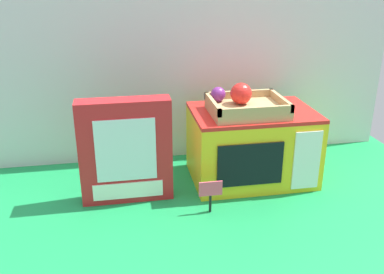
# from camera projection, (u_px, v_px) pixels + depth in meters

# --- Properties ---
(ground_plane) EXTENTS (1.70, 1.70, 0.00)m
(ground_plane) POSITION_uv_depth(u_px,v_px,m) (190.00, 189.00, 1.42)
(ground_plane) COLOR #198C47
(ground_plane) RESTS_ON ground
(display_back_panel) EXTENTS (1.61, 0.03, 0.67)m
(display_back_panel) POSITION_uv_depth(u_px,v_px,m) (176.00, 69.00, 1.56)
(display_back_panel) COLOR silver
(display_back_panel) RESTS_ON ground
(toy_microwave) EXTENTS (0.40, 0.28, 0.24)m
(toy_microwave) POSITION_uv_depth(u_px,v_px,m) (252.00, 145.00, 1.45)
(toy_microwave) COLOR yellow
(toy_microwave) RESTS_ON ground
(food_groups_crate) EXTENTS (0.24, 0.19, 0.10)m
(food_groups_crate) POSITION_uv_depth(u_px,v_px,m) (244.00, 105.00, 1.38)
(food_groups_crate) COLOR tan
(food_groups_crate) RESTS_ON toy_microwave
(cookie_set_box) EXTENTS (0.28, 0.07, 0.32)m
(cookie_set_box) POSITION_uv_depth(u_px,v_px,m) (126.00, 151.00, 1.30)
(cookie_set_box) COLOR red
(cookie_set_box) RESTS_ON ground
(price_sign) EXTENTS (0.07, 0.01, 0.10)m
(price_sign) POSITION_uv_depth(u_px,v_px,m) (211.00, 192.00, 1.26)
(price_sign) COLOR black
(price_sign) RESTS_ON ground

